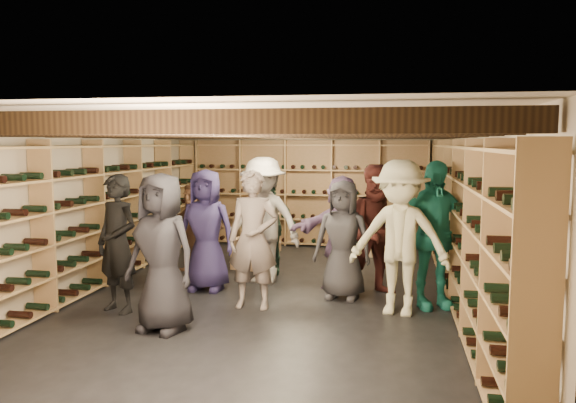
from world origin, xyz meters
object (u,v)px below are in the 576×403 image
Objects in this scene: person_10 at (269,226)px; person_12 at (343,240)px; crate_loose at (383,252)px; person_11 at (342,232)px; crate_stack_left at (264,237)px; person_0 at (162,253)px; person_1 at (117,244)px; person_5 at (195,227)px; person_4 at (433,235)px; person_9 at (263,221)px; person_8 at (378,230)px; person_6 at (206,230)px; person_3 at (400,238)px; person_7 at (253,239)px; crate_stack_right at (248,254)px.

person_12 is (1.30, -1.25, 0.04)m from person_10.
person_11 reaches higher than crate_loose.
crate_stack_left is 3.87m from person_0.
person_0 reaches higher than crate_loose.
person_1 reaches higher than crate_stack_left.
person_12 is (-0.50, -2.89, 0.72)m from crate_loose.
person_0 is at bearing -94.33° from crate_stack_left.
person_5 is 2.50m from person_11.
person_12 is at bearing 45.11° from person_1.
person_4 is at bearing -41.27° from person_11.
crate_stack_left is at bearing 119.11° from person_9.
person_5 is at bearing 145.40° from person_8.
person_6 is at bearing 80.92° from person_1.
person_6 reaches higher than crate_stack_left.
person_5 is 0.85× the size of person_6.
person_12 is (1.96, -0.09, -0.06)m from person_6.
person_5 is at bearing 159.80° from person_11.
person_11 is at bearing 11.17° from person_5.
person_4 reaches higher than person_6.
person_3 is at bearing -49.52° from crate_stack_left.
person_6 reaches higher than crate_loose.
person_6 is at bearing 153.79° from person_4.
person_7 is at bearing 67.34° from person_0.
person_0 reaches higher than person_7.
crate_stack_right is 1.21m from person_9.
person_0 is 1.01m from person_1.
person_6 is (-3.11, 0.30, -0.08)m from person_4.
person_0 reaches higher than person_1.
crate_loose is 0.28× the size of person_0.
crate_stack_right is at bearing 47.67° from person_5.
person_9 reaches higher than person_11.
person_3 is (3.44, 0.54, 0.09)m from person_1.
crate_stack_left is at bearing 141.54° from person_3.
person_12 is at bearing -53.65° from crate_stack_left.
person_1 is 1.07× the size of person_12.
crate_stack_right is 1.96m from person_11.
person_4 reaches higher than person_1.
person_1 is 3.46m from person_8.
person_3 is 1.05× the size of person_8.
person_0 is at bearing -53.69° from person_5.
person_0 is 2.52m from person_12.
person_0 is (-0.29, -3.83, 0.46)m from crate_stack_left.
person_10 is (-2.46, 1.46, -0.18)m from person_4.
person_0 is 1.77m from person_6.
person_9 is at bearing 162.99° from person_12.
person_6 reaches higher than person_5.
person_5 is (-0.63, 2.82, -0.15)m from person_0.
crate_loose is 3.81m from person_6.
person_5 is 0.90× the size of person_11.
person_9 is at bearing -85.74° from person_10.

